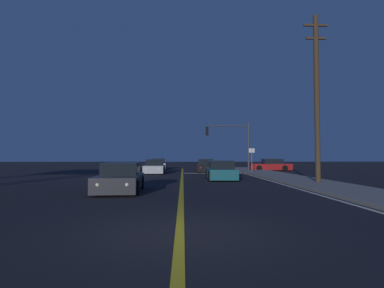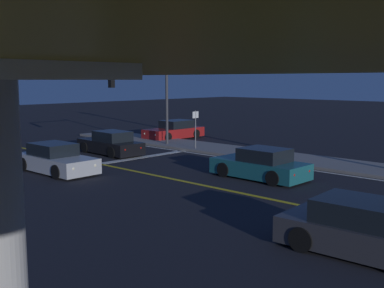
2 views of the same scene
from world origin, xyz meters
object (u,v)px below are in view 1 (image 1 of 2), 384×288
Objects in this scene: car_side_waiting_charcoal at (120,179)px; car_lead_oncoming_red at (270,166)px; traffic_signal_near_right at (232,138)px; street_sign_corner at (252,156)px; car_far_approaching_white at (158,165)px; car_mid_block_teal at (221,171)px; car_following_oncoming_silver at (155,167)px; car_distant_tail_black at (205,166)px; utility_pole_right at (317,96)px.

car_side_waiting_charcoal is 23.46m from car_lead_oncoming_red.
street_sign_corner is (1.45, -2.80, -1.89)m from traffic_signal_near_right.
car_far_approaching_white is at bearing 136.78° from street_sign_corner.
car_lead_oncoming_red is (7.18, 12.65, 0.00)m from car_mid_block_teal.
car_side_waiting_charcoal is 0.82× the size of traffic_signal_near_right.
car_lead_oncoming_red is at bearing -159.95° from car_following_oncoming_silver.
car_distant_tail_black is 1.87× the size of street_sign_corner.
car_lead_oncoming_red is (12.90, -3.90, 0.00)m from car_far_approaching_white.
car_far_approaching_white is 8.27m from car_distant_tail_black.
car_lead_oncoming_red is 0.90× the size of traffic_signal_near_right.
car_mid_block_teal is at bearing 123.52° from car_following_oncoming_silver.
car_mid_block_teal is at bearing 151.14° from car_lead_oncoming_red.
car_following_oncoming_silver is at bearing 112.00° from car_lead_oncoming_red.
utility_pole_right is at bearing 131.88° from car_following_oncoming_silver.
car_distant_tail_black is at bearing -109.78° from car_side_waiting_charcoal.
car_far_approaching_white is 13.48m from car_lead_oncoming_red.
utility_pole_right is (2.85, -13.95, 1.71)m from traffic_signal_near_right.
traffic_signal_near_right reaches higher than car_mid_block_teal.
car_lead_oncoming_red is at bearing 83.43° from utility_pole_right.
car_following_oncoming_silver is 1.06× the size of car_mid_block_teal.
car_distant_tail_black is 4.06m from traffic_signal_near_right.
car_following_oncoming_silver is 1.86× the size of street_sign_corner.
car_far_approaching_white is at bearing 73.88° from car_lead_oncoming_red.
traffic_signal_near_right reaches higher than car_following_oncoming_silver.
utility_pole_right reaches higher than street_sign_corner.
street_sign_corner is at bearing 97.15° from utility_pole_right.
traffic_signal_near_right is at bearing 77.40° from car_mid_block_teal.
car_distant_tail_black is 0.98× the size of car_lead_oncoming_red.
utility_pole_right is (5.64, -13.93, 4.65)m from car_distant_tail_black.
traffic_signal_near_right reaches higher than car_far_approaching_white.
street_sign_corner is at bearing 134.35° from car_far_approaching_white.
car_following_oncoming_silver is at bearing 133.13° from utility_pole_right.
car_following_oncoming_silver is 0.45× the size of utility_pole_right.
utility_pole_right reaches higher than car_mid_block_teal.
traffic_signal_near_right reaches higher than street_sign_corner.
utility_pole_right is (10.92, 3.36, 4.65)m from car_side_waiting_charcoal.
car_mid_block_teal is at bearing -131.51° from car_side_waiting_charcoal.
car_distant_tail_black is 15.73m from utility_pole_right.
car_distant_tail_black and car_lead_oncoming_red have the same top height.
car_following_oncoming_silver is 0.97× the size of car_lead_oncoming_red.
car_far_approaching_white is 13.25m from street_sign_corner.
car_side_waiting_charcoal is at bearing 87.82° from car_far_approaching_white.
utility_pole_right is (11.03, -20.20, 4.65)m from car_far_approaching_white.
car_side_waiting_charcoal is 17.39m from street_sign_corner.
utility_pole_right reaches higher than car_distant_tail_black.
car_following_oncoming_silver is at bearing 89.80° from car_far_approaching_white.
car_following_oncoming_silver is 0.99× the size of car_distant_tail_black.
car_distant_tail_black is at bearing 146.77° from street_sign_corner.
car_side_waiting_charcoal is at bearing 147.65° from car_lead_oncoming_red.
car_distant_tail_black is 7.88m from car_lead_oncoming_red.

